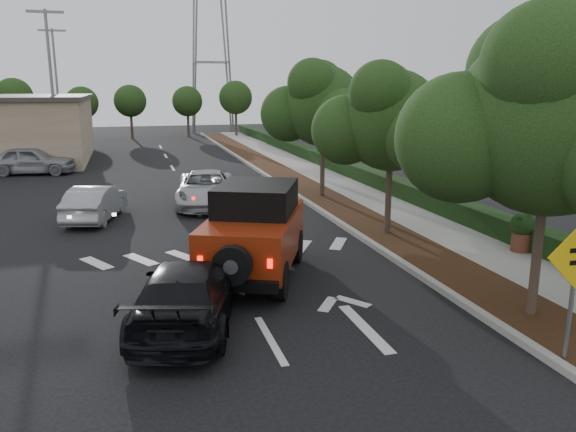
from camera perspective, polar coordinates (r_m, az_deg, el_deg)
name	(u,v)px	position (r m, az deg, el deg)	size (l,w,h in m)	color
ground	(270,340)	(11.23, -1.80, -12.46)	(120.00, 120.00, 0.00)	black
curb	(307,202)	(23.42, 1.97, 1.42)	(0.20, 70.00, 0.15)	#9E9B93
planting_strip	(330,201)	(23.74, 4.27, 1.52)	(1.80, 70.00, 0.12)	black
sidewalk	(371,199)	(24.45, 8.46, 1.75)	(2.00, 70.00, 0.12)	gray
hedge	(401,189)	(24.99, 11.42, 2.67)	(0.80, 70.00, 0.80)	black
transmission_tower	(213,133)	(58.64, -7.60, 8.36)	(7.00, 4.00, 28.00)	slate
street_tree_near	(530,318)	(13.23, 23.38, -9.50)	(3.80, 3.80, 5.92)	black
street_tree_mid	(387,235)	(18.83, 10.00, -1.95)	(3.20, 3.20, 5.32)	black
street_tree_far	(322,198)	(24.68, 3.47, 1.84)	(3.40, 3.40, 5.62)	black
light_pole_a	(60,168)	(36.38, -22.18, 4.57)	(2.00, 0.22, 9.00)	slate
light_pole_b	(63,147)	(48.34, -21.92, 6.51)	(2.00, 0.22, 9.00)	slate
red_jeep	(256,230)	(14.50, -3.32, -1.39)	(3.62, 4.88, 2.39)	black
silver_suv_ahead	(206,189)	(23.22, -8.33, 2.76)	(2.32, 5.03, 1.40)	#B4B7BD
black_suv_oncoming	(188,293)	(11.82, -10.16, -7.73)	(1.90, 4.68, 1.36)	black
silver_sedan_oncoming	(95,203)	(21.69, -18.99, 1.28)	(1.36, 3.91, 1.29)	#96989C
parked_suv	(31,160)	(34.15, -24.62, 5.16)	(1.83, 4.55, 1.55)	#919398
speed_hump_sign	(576,273)	(10.83, 27.19, -5.19)	(1.16, 0.14, 2.48)	slate
terracotta_planter	(522,228)	(17.60, 22.71, -1.12)	(0.69, 0.69, 1.21)	brown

